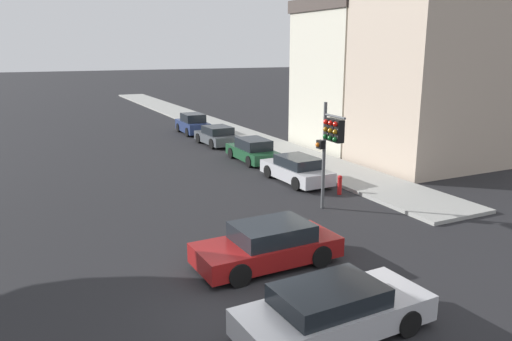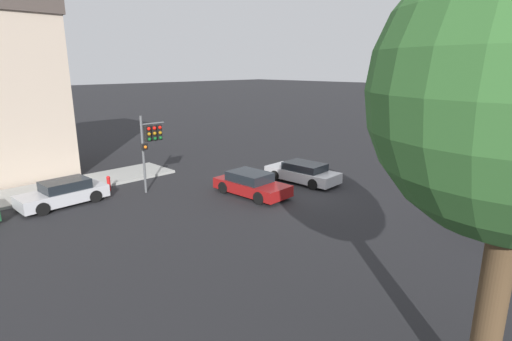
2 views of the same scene
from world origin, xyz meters
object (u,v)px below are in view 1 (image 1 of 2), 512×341
parked_car_3 (193,124)px  fire_hydrant (340,184)px  parked_car_1 (253,151)px  parked_car_0 (297,170)px  crossing_car_1 (333,310)px  crossing_car_2 (268,245)px  traffic_signal (331,136)px  parked_car_2 (217,136)px

parked_car_3 → fire_hydrant: parked_car_3 is taller
parked_car_1 → parked_car_0: bearing=-179.9°
crossing_car_1 → parked_car_1: (6.45, 17.66, 0.04)m
crossing_car_2 → fire_hydrant: size_ratio=5.00×
traffic_signal → parked_car_1: bearing=-95.6°
crossing_car_1 → parked_car_1: bearing=67.7°
parked_car_3 → parked_car_1: bearing=-179.2°
crossing_car_1 → parked_car_0: (6.38, 12.42, 0.02)m
traffic_signal → parked_car_3: traffic_signal is taller
parked_car_0 → parked_car_3: parked_car_3 is taller
crossing_car_2 → parked_car_2: bearing=-109.1°
parked_car_2 → crossing_car_2: bearing=160.7°
crossing_car_2 → crossing_car_1: bearing=82.1°
crossing_car_1 → parked_car_3: 29.57m
parked_car_0 → parked_car_2: 11.11m
crossing_car_1 → fire_hydrant: 11.90m
traffic_signal → fire_hydrant: (1.92, 1.88, -2.70)m
parked_car_0 → crossing_car_1: bearing=150.8°
parked_car_0 → parked_car_3: (0.18, 16.41, 0.11)m
fire_hydrant → traffic_signal: bearing=-135.6°
parked_car_3 → fire_hydrant: size_ratio=4.39×
traffic_signal → fire_hydrant: traffic_signal is taller
parked_car_1 → parked_car_2: parked_car_1 is taller
crossing_car_2 → parked_car_0: 10.15m
traffic_signal → parked_car_0: size_ratio=1.01×
crossing_car_1 → parked_car_0: bearing=60.6°
traffic_signal → parked_car_0: (1.27, 4.70, -2.55)m
parked_car_0 → fire_hydrant: 2.90m
parked_car_2 → parked_car_3: parked_car_3 is taller
fire_hydrant → crossing_car_2: bearing=-140.5°
parked_car_0 → parked_car_1: parked_car_1 is taller
parked_car_2 → parked_car_3: 5.30m
crossing_car_2 → parked_car_0: crossing_car_2 is taller
parked_car_0 → fire_hydrant: parked_car_0 is taller
traffic_signal → crossing_car_2: 6.38m
traffic_signal → parked_car_0: 5.50m
crossing_car_2 → parked_car_1: 14.76m
parked_car_0 → parked_car_2: bearing=-2.7°
fire_hydrant → crossing_car_1: bearing=-126.2°
parked_car_1 → crossing_car_2: bearing=156.8°
parked_car_1 → fire_hydrant: size_ratio=4.71×
parked_car_3 → fire_hydrant: 19.24m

